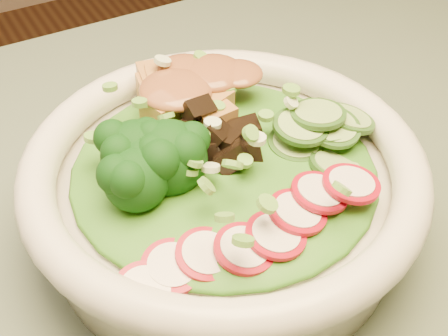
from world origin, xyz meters
TOP-DOWN VIEW (x-y plane):
  - salad_bowl at (0.07, 0.03)m, footprint 0.30×0.30m
  - lettuce_bed at (0.07, 0.03)m, footprint 0.23×0.23m
  - broccoli_florets at (0.00, 0.03)m, footprint 0.11×0.10m
  - radish_slices at (0.07, -0.05)m, footprint 0.13×0.09m
  - cucumber_slices at (0.14, 0.02)m, footprint 0.10×0.10m
  - mushroom_heap at (0.07, 0.04)m, footprint 0.10×0.10m
  - tofu_cubes at (0.08, 0.10)m, footprint 0.12×0.10m
  - peanut_sauce at (0.08, 0.10)m, footprint 0.08×0.06m
  - scallion_garnish at (0.07, 0.03)m, footprint 0.22×0.22m

SIDE VIEW (x-z plane):
  - salad_bowl at x=0.07m, z-range 0.75..0.83m
  - lettuce_bed at x=0.07m, z-range 0.80..0.83m
  - radish_slices at x=0.07m, z-range 0.81..0.83m
  - cucumber_slices at x=0.14m, z-range 0.81..0.85m
  - tofu_cubes at x=0.08m, z-range 0.81..0.85m
  - mushroom_heap at x=0.07m, z-range 0.81..0.86m
  - broccoli_florets at x=0.00m, z-range 0.81..0.86m
  - scallion_garnish at x=0.07m, z-range 0.83..0.86m
  - peanut_sauce at x=0.08m, z-range 0.84..0.85m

